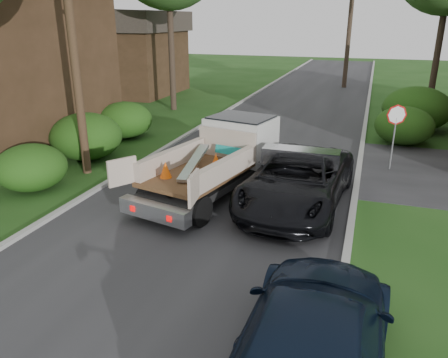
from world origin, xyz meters
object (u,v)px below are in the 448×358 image
stop_sign (396,123)px  black_pickup (297,180)px  navy_suv (312,344)px  house_left_far (127,52)px  flatbed_truck (225,153)px  utility_pole (71,26)px

stop_sign → black_pickup: stop_sign is taller
black_pickup → navy_suv: 7.14m
house_left_far → stop_sign: bearing=-34.8°
stop_sign → house_left_far: size_ratio=0.33×
flatbed_truck → stop_sign: bearing=47.8°
house_left_far → navy_suv: bearing=-54.8°
utility_pole → stop_sign: bearing=20.6°
black_pickup → navy_suv: black_pickup is taller
stop_sign → navy_suv: bearing=-96.9°
utility_pole → flatbed_truck: size_ratio=1.59×
flatbed_truck → black_pickup: 2.68m
navy_suv → flatbed_truck: bearing=-61.8°
flatbed_truck → black_pickup: flatbed_truck is taller
navy_suv → house_left_far: bearing=-53.8°
flatbed_truck → black_pickup: size_ratio=1.07×
stop_sign → house_left_far: 22.81m
stop_sign → house_left_far: bearing=145.2°
flatbed_truck → navy_suv: flatbed_truck is taller
utility_pole → flatbed_truck: bearing=2.4°
house_left_far → black_pickup: bearing=-47.7°
utility_pole → house_left_far: utility_pole is taller
utility_pole → house_left_far: (-8.02, 17.02, -2.12)m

